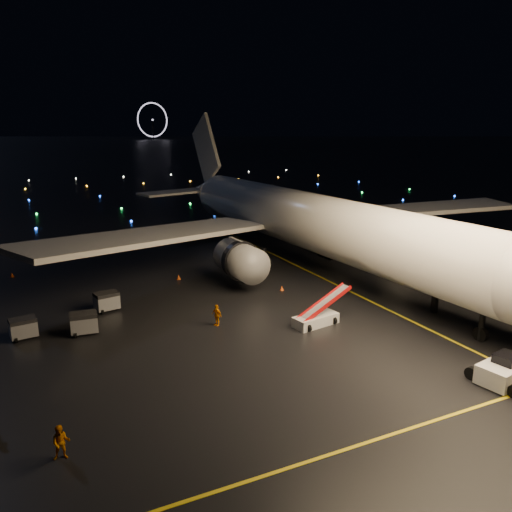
# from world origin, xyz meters

# --- Properties ---
(ground) EXTENTS (2000.00, 2000.00, 0.00)m
(ground) POSITION_xyz_m (0.00, 300.00, 0.00)
(ground) COLOR black
(ground) RESTS_ON ground
(lane_centre) EXTENTS (0.25, 80.00, 0.02)m
(lane_centre) POSITION_xyz_m (12.00, 15.00, 0.01)
(lane_centre) COLOR gold
(lane_centre) RESTS_ON ground
(lane_cross) EXTENTS (60.00, 0.25, 0.02)m
(lane_cross) POSITION_xyz_m (-5.00, -10.00, 0.01)
(lane_cross) COLOR gold
(lane_cross) RESTS_ON ground
(airliner) EXTENTS (70.35, 67.17, 19.03)m
(airliner) POSITION_xyz_m (12.59, 26.09, 9.51)
(airliner) COLOR silver
(airliner) RESTS_ON ground
(pushback_tug) EXTENTS (4.50, 2.90, 1.99)m
(pushback_tug) POSITION_xyz_m (10.05, -8.50, 1.00)
(pushback_tug) COLOR silver
(pushback_tug) RESTS_ON ground
(belt_loader) EXTENTS (6.23, 2.63, 2.93)m
(belt_loader) POSITION_xyz_m (3.81, 5.53, 1.47)
(belt_loader) COLOR silver
(belt_loader) RESTS_ON ground
(crew_b) EXTENTS (1.04, 0.88, 1.90)m
(crew_b) POSITION_xyz_m (-17.73, -4.29, 0.95)
(crew_b) COLOR orange
(crew_b) RESTS_ON ground
(crew_c) EXTENTS (0.86, 1.20, 1.89)m
(crew_c) POSITION_xyz_m (-3.98, 9.16, 0.95)
(crew_c) COLOR orange
(crew_c) RESTS_ON ground
(safety_cone_0) EXTENTS (0.58, 0.58, 0.50)m
(safety_cone_0) POSITION_xyz_m (5.71, 15.21, 0.25)
(safety_cone_0) COLOR #F15815
(safety_cone_0) RESTS_ON ground
(safety_cone_1) EXTENTS (0.46, 0.46, 0.50)m
(safety_cone_1) POSITION_xyz_m (4.48, 24.09, 0.25)
(safety_cone_1) COLOR #F15815
(safety_cone_1) RESTS_ON ground
(safety_cone_2) EXTENTS (0.63, 0.63, 0.56)m
(safety_cone_2) POSITION_xyz_m (-3.01, 23.65, 0.28)
(safety_cone_2) COLOR #F15815
(safety_cone_2) RESTS_ON ground
(safety_cone_3) EXTENTS (0.52, 0.52, 0.55)m
(safety_cone_3) POSITION_xyz_m (-20.05, 32.83, 0.27)
(safety_cone_3) COLOR #F15815
(safety_cone_3) RESTS_ON ground
(ferris_wheel) EXTENTS (49.33, 16.80, 52.00)m
(ferris_wheel) POSITION_xyz_m (170.00, 720.00, 26.00)
(ferris_wheel) COLOR black
(ferris_wheel) RESTS_ON ground
(taxiway_lights) EXTENTS (164.00, 92.00, 0.36)m
(taxiway_lights) POSITION_xyz_m (0.00, 106.00, 0.18)
(taxiway_lights) COLOR black
(taxiway_lights) RESTS_ON ground
(baggage_cart_0) EXTENTS (2.28, 1.70, 1.83)m
(baggage_cart_0) POSITION_xyz_m (-14.58, 12.20, 0.91)
(baggage_cart_0) COLOR gray
(baggage_cart_0) RESTS_ON ground
(baggage_cart_1) EXTENTS (2.35, 1.86, 1.78)m
(baggage_cart_1) POSITION_xyz_m (-11.98, 16.97, 0.89)
(baggage_cart_1) COLOR gray
(baggage_cart_1) RESTS_ON ground
(baggage_cart_2) EXTENTS (2.20, 1.70, 1.71)m
(baggage_cart_2) POSITION_xyz_m (-19.18, 13.35, 0.86)
(baggage_cart_2) COLOR gray
(baggage_cart_2) RESTS_ON ground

